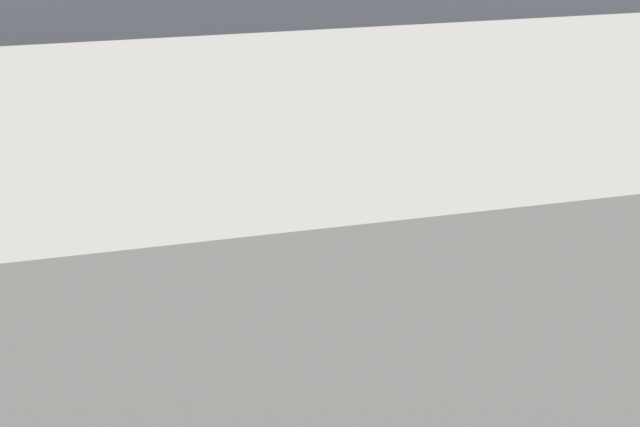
{
  "coord_description": "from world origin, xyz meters",
  "views": [
    {
      "loc": [
        4.99,
        14.07,
        6.49
      ],
      "look_at": [
        1.49,
        1.16,
        0.9
      ],
      "focal_mm": 50.0,
      "sensor_mm": 36.0,
      "label": 1
    }
  ],
  "objects_px": {
    "sign_post": "(143,266)",
    "moving_hatchback": "(432,164)",
    "pedestrian": "(128,303)",
    "fire_hydrant": "(188,306)"
  },
  "relations": [
    {
      "from": "sign_post",
      "to": "pedestrian",
      "type": "bearing_deg",
      "value": -74.18
    },
    {
      "from": "sign_post",
      "to": "moving_hatchback",
      "type": "bearing_deg",
      "value": -143.65
    },
    {
      "from": "pedestrian",
      "to": "moving_hatchback",
      "type": "bearing_deg",
      "value": -149.96
    },
    {
      "from": "moving_hatchback",
      "to": "sign_post",
      "type": "distance_m",
      "value": 6.9
    },
    {
      "from": "fire_hydrant",
      "to": "sign_post",
      "type": "xyz_separation_m",
      "value": [
        0.62,
        0.97,
        1.18
      ]
    },
    {
      "from": "moving_hatchback",
      "to": "fire_hydrant",
      "type": "distance_m",
      "value": 5.85
    },
    {
      "from": "moving_hatchback",
      "to": "fire_hydrant",
      "type": "bearing_deg",
      "value": 32.29
    },
    {
      "from": "fire_hydrant",
      "to": "pedestrian",
      "type": "relative_size",
      "value": 0.66
    },
    {
      "from": "moving_hatchback",
      "to": "pedestrian",
      "type": "bearing_deg",
      "value": 30.04
    },
    {
      "from": "pedestrian",
      "to": "sign_post",
      "type": "height_order",
      "value": "sign_post"
    }
  ]
}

